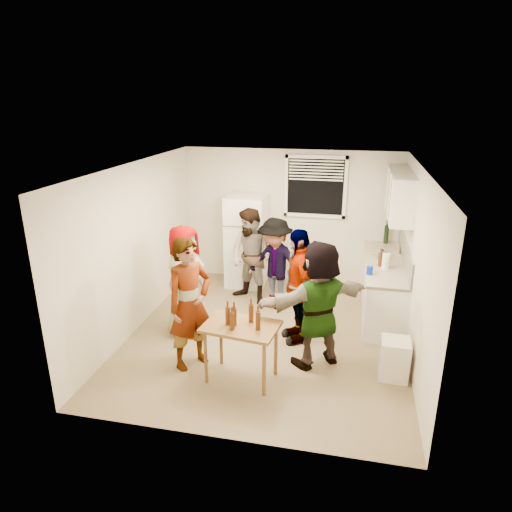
% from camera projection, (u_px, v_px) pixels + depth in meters
% --- Properties ---
extents(room, '(4.00, 4.50, 2.50)m').
position_uv_depth(room, '(267.00, 335.00, 6.85)').
color(room, beige).
rests_on(room, ground).
extents(window, '(1.12, 0.10, 1.06)m').
position_uv_depth(window, '(315.00, 187.00, 8.18)').
color(window, white).
rests_on(window, room).
extents(refrigerator, '(0.70, 0.70, 1.70)m').
position_uv_depth(refrigerator, '(247.00, 241.00, 8.45)').
color(refrigerator, white).
rests_on(refrigerator, ground).
extents(counter_lower, '(0.60, 2.20, 0.86)m').
position_uv_depth(counter_lower, '(383.00, 288.00, 7.43)').
color(counter_lower, white).
rests_on(counter_lower, ground).
extents(countertop, '(0.64, 2.22, 0.04)m').
position_uv_depth(countertop, '(385.00, 262.00, 7.28)').
color(countertop, '#B8AB91').
rests_on(countertop, counter_lower).
extents(backsplash, '(0.03, 2.20, 0.36)m').
position_uv_depth(backsplash, '(405.00, 252.00, 7.16)').
color(backsplash, '#ACA69E').
rests_on(backsplash, countertop).
extents(upper_cabinets, '(0.34, 1.60, 0.70)m').
position_uv_depth(upper_cabinets, '(400.00, 194.00, 7.08)').
color(upper_cabinets, white).
rests_on(upper_cabinets, room).
extents(kettle, '(0.23, 0.19, 0.19)m').
position_uv_depth(kettle, '(382.00, 260.00, 7.35)').
color(kettle, silver).
rests_on(kettle, countertop).
extents(paper_towel, '(0.11, 0.11, 0.24)m').
position_uv_depth(paper_towel, '(385.00, 269.00, 6.96)').
color(paper_towel, white).
rests_on(paper_towel, countertop).
extents(wine_bottle, '(0.08, 0.08, 0.33)m').
position_uv_depth(wine_bottle, '(385.00, 243.00, 8.16)').
color(wine_bottle, black).
rests_on(wine_bottle, countertop).
extents(beer_bottle_counter, '(0.06, 0.06, 0.21)m').
position_uv_depth(beer_bottle_counter, '(379.00, 266.00, 7.06)').
color(beer_bottle_counter, '#47230C').
rests_on(beer_bottle_counter, countertop).
extents(blue_cup, '(0.09, 0.09, 0.13)m').
position_uv_depth(blue_cup, '(369.00, 274.00, 6.74)').
color(blue_cup, '#0829B6').
rests_on(blue_cup, countertop).
extents(picture_frame, '(0.02, 0.17, 0.14)m').
position_uv_depth(picture_frame, '(398.00, 249.00, 7.64)').
color(picture_frame, tan).
rests_on(picture_frame, countertop).
extents(trash_bin, '(0.36, 0.36, 0.52)m').
position_uv_depth(trash_bin, '(394.00, 359.00, 5.75)').
color(trash_bin, silver).
rests_on(trash_bin, ground).
extents(serving_table, '(0.97, 0.71, 0.76)m').
position_uv_depth(serving_table, '(242.00, 378.00, 5.80)').
color(serving_table, brown).
rests_on(serving_table, ground).
extents(beer_bottle_table, '(0.06, 0.06, 0.22)m').
position_uv_depth(beer_bottle_table, '(232.00, 329.00, 5.44)').
color(beer_bottle_table, '#47230C').
rests_on(beer_bottle_table, serving_table).
extents(red_cup, '(0.10, 0.10, 0.13)m').
position_uv_depth(red_cup, '(233.00, 322.00, 5.62)').
color(red_cup, '#B31109').
rests_on(red_cup, serving_table).
extents(guest_grey, '(1.80, 1.14, 0.53)m').
position_uv_depth(guest_grey, '(188.00, 331.00, 6.96)').
color(guest_grey, gray).
rests_on(guest_grey, ground).
extents(guest_stripe, '(1.80, 1.56, 0.42)m').
position_uv_depth(guest_stripe, '(193.00, 363.00, 6.12)').
color(guest_stripe, '#141933').
rests_on(guest_stripe, ground).
extents(guest_back_left, '(1.47, 1.83, 0.62)m').
position_uv_depth(guest_back_left, '(251.00, 301.00, 7.99)').
color(guest_back_left, '#513222').
rests_on(guest_back_left, ground).
extents(guest_back_right, '(1.56, 1.83, 0.58)m').
position_uv_depth(guest_back_right, '(274.00, 307.00, 7.76)').
color(guest_back_right, '#3D3C42').
rests_on(guest_back_right, ground).
extents(guest_black, '(1.94, 1.57, 0.41)m').
position_uv_depth(guest_black, '(296.00, 339.00, 6.74)').
color(guest_black, black).
rests_on(guest_black, ground).
extents(guest_orange, '(2.29, 2.32, 0.51)m').
position_uv_depth(guest_orange, '(316.00, 362.00, 6.15)').
color(guest_orange, '#E7925B').
rests_on(guest_orange, ground).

